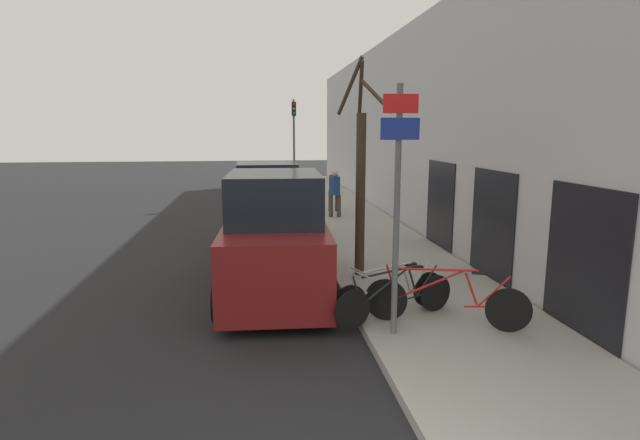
% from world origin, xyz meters
% --- Properties ---
extents(ground_plane, '(80.00, 80.00, 0.00)m').
position_xyz_m(ground_plane, '(0.00, 11.20, 0.00)').
color(ground_plane, black).
extents(sidewalk_curb, '(3.20, 32.00, 0.15)m').
position_xyz_m(sidewalk_curb, '(2.60, 14.00, 0.07)').
color(sidewalk_curb, '#9E9B93').
rests_on(sidewalk_curb, ground).
extents(building_facade, '(0.23, 32.00, 6.50)m').
position_xyz_m(building_facade, '(4.35, 13.93, 3.23)').
color(building_facade, '#BCBCC1').
rests_on(building_facade, ground).
extents(signpost, '(0.56, 0.11, 3.69)m').
position_xyz_m(signpost, '(1.41, 3.50, 2.23)').
color(signpost, '#595B60').
rests_on(signpost, sidewalk_curb).
extents(bicycle_0, '(2.38, 1.00, 0.95)m').
position_xyz_m(bicycle_0, '(2.29, 3.68, 0.56)').
color(bicycle_0, black).
rests_on(bicycle_0, sidewalk_curb).
extents(bicycle_1, '(2.16, 0.89, 0.87)m').
position_xyz_m(bicycle_1, '(1.59, 4.03, 0.53)').
color(bicycle_1, black).
rests_on(bicycle_1, sidewalk_curb).
extents(bicycle_2, '(2.09, 0.83, 0.85)m').
position_xyz_m(bicycle_2, '(1.58, 4.31, 0.52)').
color(bicycle_2, black).
rests_on(bicycle_2, sidewalk_curb).
extents(parked_car_0, '(2.26, 4.66, 2.41)m').
position_xyz_m(parked_car_0, '(-0.26, 6.04, 1.10)').
color(parked_car_0, maroon).
rests_on(parked_car_0, ground).
extents(parked_car_1, '(2.11, 4.13, 2.29)m').
position_xyz_m(parked_car_1, '(-0.29, 11.05, 1.02)').
color(parked_car_1, silver).
rests_on(parked_car_1, ground).
extents(pedestrian_near, '(0.43, 0.37, 1.65)m').
position_xyz_m(pedestrian_near, '(2.19, 13.89, 1.11)').
color(pedestrian_near, '#4C3D2D').
rests_on(pedestrian_near, sidewalk_curb).
extents(pedestrian_far, '(0.41, 0.35, 1.58)m').
position_xyz_m(pedestrian_far, '(2.35, 15.19, 1.06)').
color(pedestrian_far, '#333338').
rests_on(pedestrian_far, sidewalk_curb).
extents(street_tree, '(0.91, 1.38, 4.52)m').
position_xyz_m(street_tree, '(1.56, 6.72, 2.15)').
color(street_tree, '#3D2D23').
rests_on(street_tree, sidewalk_curb).
extents(traffic_light, '(0.20, 0.30, 4.50)m').
position_xyz_m(traffic_light, '(1.29, 20.61, 3.03)').
color(traffic_light, '#595B60').
rests_on(traffic_light, sidewalk_curb).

